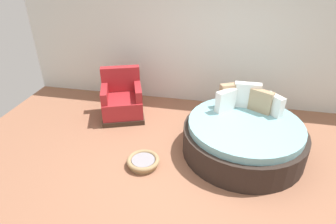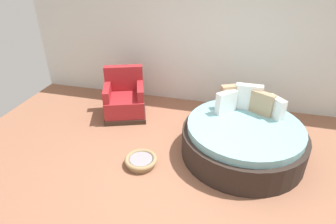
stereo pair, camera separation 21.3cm
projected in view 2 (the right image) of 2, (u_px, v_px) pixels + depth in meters
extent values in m
cube|color=#936047|center=(190.00, 176.00, 4.23)|extent=(8.00, 8.00, 0.02)
cube|color=silver|center=(216.00, 43.00, 5.63)|extent=(8.00, 0.12, 2.64)
cylinder|color=#2D231E|center=(242.00, 143.00, 4.56)|extent=(1.96, 1.96, 0.45)
cylinder|color=#7AB7C1|center=(245.00, 128.00, 4.42)|extent=(1.80, 1.80, 0.12)
cube|color=white|center=(275.00, 107.00, 4.52)|extent=(0.31, 0.34, 0.34)
cube|color=tan|center=(262.00, 103.00, 4.60)|extent=(0.39, 0.29, 0.38)
cube|color=white|center=(248.00, 97.00, 4.73)|extent=(0.44, 0.12, 0.44)
cube|color=tan|center=(232.00, 96.00, 4.78)|extent=(0.42, 0.29, 0.41)
cube|color=white|center=(226.00, 102.00, 4.65)|extent=(0.34, 0.34, 0.36)
cube|color=#38281E|center=(126.00, 113.00, 5.74)|extent=(1.03, 1.03, 0.10)
cube|color=#A32328|center=(125.00, 103.00, 5.63)|extent=(0.98, 0.98, 0.34)
cube|color=#A32328|center=(124.00, 78.00, 5.69)|extent=(0.77, 0.41, 0.50)
cube|color=#A32328|center=(107.00, 91.00, 5.46)|extent=(0.35, 0.68, 0.22)
cube|color=#A32328|center=(140.00, 90.00, 5.52)|extent=(0.35, 0.68, 0.22)
cylinder|color=#9E7F56|center=(141.00, 163.00, 4.43)|extent=(0.44, 0.44, 0.06)
torus|color=#9E7F56|center=(141.00, 160.00, 4.40)|extent=(0.51, 0.51, 0.07)
cylinder|color=gray|center=(141.00, 160.00, 4.40)|extent=(0.36, 0.36, 0.05)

